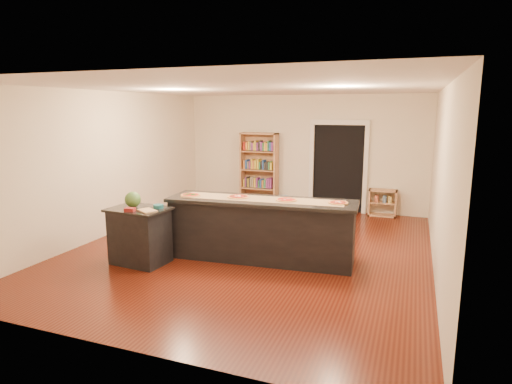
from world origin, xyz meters
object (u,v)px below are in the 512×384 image
(kitchen_island, at_px, (261,229))
(side_counter, at_px, (140,235))
(bookshelf, at_px, (259,170))
(low_shelf, at_px, (382,203))
(waste_bin, at_px, (283,203))
(watermelon, at_px, (133,200))

(kitchen_island, bearing_deg, side_counter, -159.05)
(bookshelf, xyz_separation_m, low_shelf, (3.05, 0.03, -0.62))
(low_shelf, xyz_separation_m, waste_bin, (-2.34, -0.21, -0.14))
(watermelon, bearing_deg, side_counter, -11.55)
(kitchen_island, distance_m, low_shelf, 4.10)
(low_shelf, distance_m, waste_bin, 2.35)
(bookshelf, height_order, low_shelf, bookshelf)
(bookshelf, height_order, watermelon, bookshelf)
(waste_bin, bearing_deg, side_counter, -103.99)
(kitchen_island, distance_m, watermelon, 2.12)
(waste_bin, bearing_deg, low_shelf, 5.23)
(bookshelf, bearing_deg, side_counter, -94.77)
(bookshelf, xyz_separation_m, watermelon, (-0.49, -4.53, 0.10))
(low_shelf, bearing_deg, kitchen_island, -113.86)
(low_shelf, bearing_deg, side_counter, -126.76)
(side_counter, distance_m, waste_bin, 4.52)
(side_counter, xyz_separation_m, waste_bin, (1.09, 4.37, -0.28))
(kitchen_island, distance_m, bookshelf, 3.99)
(kitchen_island, relative_size, bookshelf, 1.64)
(low_shelf, relative_size, watermelon, 2.48)
(waste_bin, relative_size, watermelon, 1.40)
(bookshelf, distance_m, waste_bin, 1.06)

